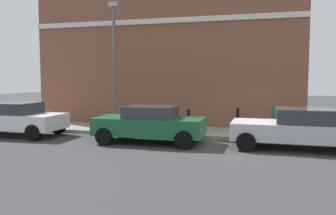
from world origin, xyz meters
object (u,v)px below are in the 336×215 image
object	(u,v)px
utility_cabinet	(278,121)
bollard_near_cabinet	(238,119)
car_silver	(300,128)
lamppost	(114,59)
bollard_far_kerb	(189,121)
car_white	(13,118)
car_green	(150,124)

from	to	relation	value
utility_cabinet	bollard_near_cabinet	bearing A→B (deg)	86.52
car_silver	lamppost	xyz separation A→B (m)	(2.26, 7.86, 2.58)
bollard_near_cabinet	bollard_far_kerb	bearing A→B (deg)	120.68
bollard_near_cabinet	car_white	bearing A→B (deg)	105.90
car_green	lamppost	world-z (taller)	lamppost
utility_cabinet	bollard_near_cabinet	size ratio (longest dim) A/B	1.11
car_silver	car_white	distance (m)	11.41
bollard_far_kerb	lamppost	distance (m)	4.64
car_silver	car_white	bearing A→B (deg)	2.00
bollard_near_cabinet	lamppost	size ratio (longest dim) A/B	0.18
car_silver	car_green	bearing A→B (deg)	3.73
lamppost	bollard_far_kerb	bearing A→B (deg)	-105.02
bollard_near_cabinet	bollard_far_kerb	distance (m)	2.20
car_green	car_white	bearing A→B (deg)	-1.52
car_green	bollard_near_cabinet	distance (m)	4.04
bollard_near_cabinet	bollard_far_kerb	xyz separation A→B (m)	(-1.12, 1.89, 0.00)
utility_cabinet	bollard_far_kerb	xyz separation A→B (m)	(-1.02, 3.54, 0.02)
bollard_far_kerb	utility_cabinet	bearing A→B (deg)	-73.87
car_white	utility_cabinet	bearing A→B (deg)	-167.70
bollard_far_kerb	lamppost	xyz separation A→B (m)	(1.00, 3.71, 2.60)
car_green	bollard_far_kerb	size ratio (longest dim) A/B	3.93
utility_cabinet	bollard_far_kerb	bearing A→B (deg)	106.13
car_green	utility_cabinet	distance (m)	5.34
car_silver	bollard_near_cabinet	xyz separation A→B (m)	(2.39, 2.26, -0.02)
car_white	lamppost	bearing A→B (deg)	-145.80
car_green	lamppost	xyz separation A→B (m)	(2.52, 2.55, 2.57)
car_silver	car_white	world-z (taller)	car_white
utility_cabinet	car_silver	bearing A→B (deg)	-164.90
bollard_near_cabinet	bollard_far_kerb	size ratio (longest dim) A/B	1.00
car_silver	car_green	size ratio (longest dim) A/B	1.10
car_silver	utility_cabinet	xyz separation A→B (m)	(2.29, 0.62, -0.04)
bollard_near_cabinet	utility_cabinet	bearing A→B (deg)	-93.48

